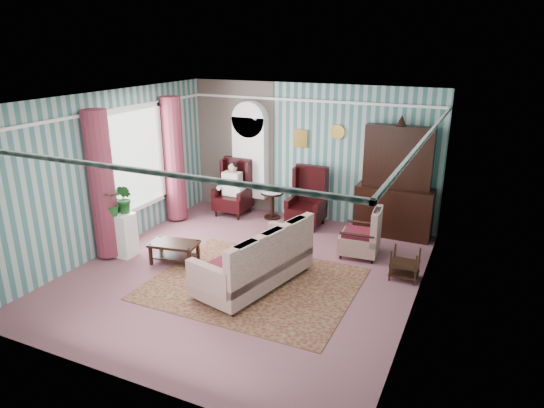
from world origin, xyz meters
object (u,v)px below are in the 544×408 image
at_px(wingback_right, 306,198).
at_px(sofa, 253,255).
at_px(round_side_table, 272,205).
at_px(dresser_hutch, 396,179).
at_px(seated_woman, 233,189).
at_px(nest_table, 405,264).
at_px(bookcase, 250,163).
at_px(coffee_table, 175,252).
at_px(wingback_left, 233,188).
at_px(floral_armchair, 360,229).
at_px(plant_stand, 120,234).

xyz_separation_m(wingback_right, sofa, (0.16, -2.76, -0.10)).
distance_m(round_side_table, sofa, 3.09).
height_order(dresser_hutch, wingback_right, dresser_hutch).
height_order(seated_woman, nest_table, seated_woman).
bearing_deg(nest_table, seated_woman, 159.15).
relative_size(round_side_table, sofa, 0.29).
height_order(seated_woman, sofa, seated_woman).
distance_m(bookcase, dresser_hutch, 3.25).
relative_size(wingback_right, coffee_table, 1.51).
bearing_deg(bookcase, seated_woman, -122.66).
bearing_deg(bookcase, wingback_left, -122.66).
bearing_deg(sofa, floral_armchair, -20.90).
distance_m(seated_woman, nest_table, 4.37).
height_order(dresser_hutch, floral_armchair, dresser_hutch).
height_order(seated_woman, floral_armchair, seated_woman).
height_order(wingback_right, plant_stand, wingback_right).
xyz_separation_m(round_side_table, sofa, (1.01, -2.91, 0.22)).
xyz_separation_m(wingback_left, sofa, (1.91, -2.76, -0.10)).
height_order(round_side_table, coffee_table, round_side_table).
bearing_deg(nest_table, wingback_right, 146.25).
xyz_separation_m(sofa, coffee_table, (-1.63, 0.14, -0.33)).
bearing_deg(dresser_hutch, coffee_table, -138.09).
xyz_separation_m(wingback_right, floral_armchair, (1.40, -0.95, -0.13)).
bearing_deg(nest_table, sofa, -150.75).
height_order(wingback_left, wingback_right, same).
bearing_deg(round_side_table, wingback_left, -170.54).
height_order(bookcase, dresser_hutch, dresser_hutch).
bearing_deg(plant_stand, bookcase, 71.51).
distance_m(bookcase, sofa, 3.61).
distance_m(plant_stand, sofa, 2.71).
relative_size(wingback_left, seated_woman, 1.06).
bearing_deg(wingback_left, plant_stand, -106.22).
relative_size(dresser_hutch, nest_table, 4.37).
height_order(plant_stand, sofa, sofa).
height_order(wingback_left, sofa, wingback_left).
relative_size(seated_woman, nest_table, 2.19).
bearing_deg(seated_woman, plant_stand, -106.22).
relative_size(wingback_left, wingback_right, 1.00).
bearing_deg(round_side_table, nest_table, -28.20).
distance_m(wingback_right, plant_stand, 3.76).
bearing_deg(plant_stand, round_side_table, 59.62).
distance_m(bookcase, coffee_table, 3.15).
height_order(plant_stand, coffee_table, plant_stand).
bearing_deg(wingback_left, floral_armchair, -16.77).
relative_size(bookcase, plant_stand, 2.80).
distance_m(wingback_left, wingback_right, 1.75).
bearing_deg(wingback_right, wingback_left, 180.00).
relative_size(bookcase, dresser_hutch, 0.95).
xyz_separation_m(wingback_left, floral_armchair, (3.15, -0.95, -0.13)).
xyz_separation_m(nest_table, sofa, (-2.16, -1.21, 0.25)).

